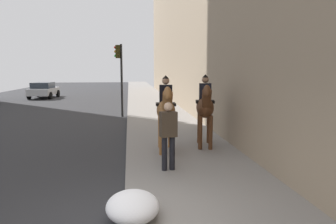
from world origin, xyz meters
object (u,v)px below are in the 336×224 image
(pedestrian_greeting, at_px, (168,132))
(traffic_light_near_curb, at_px, (120,69))
(mounted_horse_far, at_px, (205,106))
(car_near_lane, at_px, (44,90))
(mounted_horse_near, at_px, (166,109))

(pedestrian_greeting, relative_size, traffic_light_near_curb, 0.43)
(traffic_light_near_curb, bearing_deg, mounted_horse_far, -159.43)
(car_near_lane, bearing_deg, pedestrian_greeting, -156.61)
(mounted_horse_far, relative_size, car_near_lane, 0.55)
(car_near_lane, bearing_deg, mounted_horse_near, -154.59)
(car_near_lane, height_order, traffic_light_near_curb, traffic_light_near_curb)
(mounted_horse_near, bearing_deg, mounted_horse_far, 112.96)
(pedestrian_greeting, height_order, traffic_light_near_curb, traffic_light_near_curb)
(pedestrian_greeting, relative_size, car_near_lane, 0.40)
(pedestrian_greeting, distance_m, traffic_light_near_curb, 10.19)
(mounted_horse_far, bearing_deg, mounted_horse_near, -59.93)
(mounted_horse_near, distance_m, pedestrian_greeting, 1.83)
(mounted_horse_near, relative_size, mounted_horse_far, 0.99)
(mounted_horse_far, height_order, pedestrian_greeting, mounted_horse_far)
(traffic_light_near_curb, bearing_deg, car_near_lane, 30.23)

